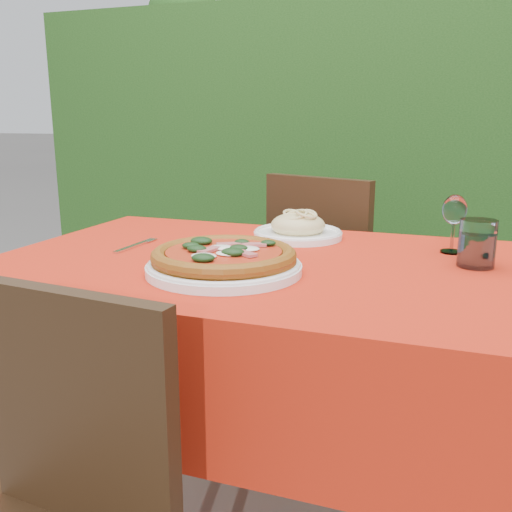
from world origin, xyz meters
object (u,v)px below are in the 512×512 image
(pizza_plate, at_px, (224,260))
(wine_glass, at_px, (454,212))
(pasta_plate, at_px, (298,229))
(water_glass, at_px, (477,246))
(chair_far, at_px, (330,280))
(fork, at_px, (131,247))

(pizza_plate, xyz_separation_m, wine_glass, (0.47, 0.37, 0.08))
(pizza_plate, xyz_separation_m, pasta_plate, (0.05, 0.42, -0.00))
(pasta_plate, xyz_separation_m, water_glass, (0.48, -0.18, 0.02))
(pizza_plate, height_order, wine_glass, wine_glass)
(wine_glass, bearing_deg, chair_far, 132.01)
(chair_far, distance_m, water_glass, 0.80)
(chair_far, bearing_deg, water_glass, 147.02)
(pasta_plate, distance_m, wine_glass, 0.43)
(chair_far, bearing_deg, fork, 78.47)
(wine_glass, height_order, fork, wine_glass)
(water_glass, relative_size, fork, 0.56)
(pasta_plate, distance_m, water_glass, 0.51)
(pizza_plate, height_order, pasta_plate, pasta_plate)
(water_glass, bearing_deg, chair_far, 128.58)
(pizza_plate, relative_size, pasta_plate, 1.40)
(fork, bearing_deg, pizza_plate, -21.59)
(water_glass, xyz_separation_m, wine_glass, (-0.06, 0.13, 0.06))
(pasta_plate, height_order, fork, pasta_plate)
(fork, bearing_deg, wine_glass, 18.19)
(pasta_plate, bearing_deg, water_glass, -20.21)
(pizza_plate, bearing_deg, water_glass, 24.83)
(chair_far, relative_size, water_glass, 8.05)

